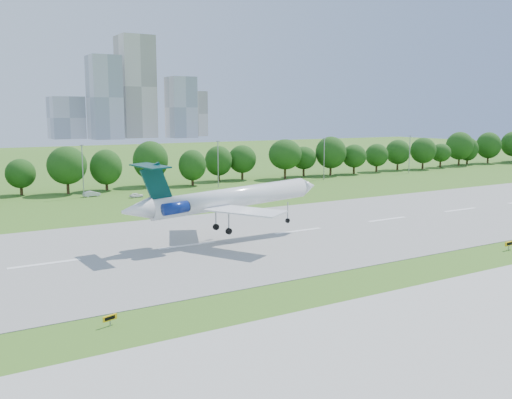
# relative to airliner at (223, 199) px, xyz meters

# --- Properties ---
(ground) EXTENTS (600.00, 600.00, 0.00)m
(ground) POSITION_rel_airliner_xyz_m (14.07, -24.94, -6.58)
(ground) COLOR #38681B
(ground) RESTS_ON ground
(runway) EXTENTS (400.00, 45.00, 0.08)m
(runway) POSITION_rel_airliner_xyz_m (14.07, 0.06, -6.54)
(runway) COLOR gray
(runway) RESTS_ON ground
(tree_line) EXTENTS (288.40, 8.40, 10.40)m
(tree_line) POSITION_rel_airliner_xyz_m (14.07, 67.06, -0.40)
(tree_line) COLOR #382314
(tree_line) RESTS_ON ground
(light_poles) EXTENTS (175.90, 0.25, 12.19)m
(light_poles) POSITION_rel_airliner_xyz_m (11.57, 57.06, -0.25)
(light_poles) COLOR gray
(light_poles) RESTS_ON ground
(skyline) EXTENTS (127.00, 52.00, 80.00)m
(skyline) POSITION_rel_airliner_xyz_m (114.23, 365.67, 23.88)
(skyline) COLOR #B2B2B7
(skyline) RESTS_ON ground
(airliner) EXTENTS (33.70, 24.54, 11.12)m
(airliner) POSITION_rel_airliner_xyz_m (0.00, 0.00, 0.00)
(airliner) COLOR white
(airliner) RESTS_ON ground
(taxi_sign_left) EXTENTS (1.43, 0.60, 1.02)m
(taxi_sign_left) POSITION_rel_airliner_xyz_m (-25.24, -25.45, -5.83)
(taxi_sign_left) COLOR gray
(taxi_sign_left) RESTS_ON ground
(taxi_sign_centre) EXTENTS (1.76, 0.33, 1.23)m
(taxi_sign_centre) POSITION_rel_airliner_xyz_m (32.14, -26.09, -5.68)
(taxi_sign_centre) COLOR gray
(taxi_sign_centre) RESTS_ON ground
(service_vehicle_a) EXTENTS (4.16, 2.00, 1.31)m
(service_vehicle_a) POSITION_rel_airliner_xyz_m (-3.97, 57.71, -5.93)
(service_vehicle_a) COLOR silver
(service_vehicle_a) RESTS_ON ground
(service_vehicle_b) EXTENTS (3.32, 1.69, 1.08)m
(service_vehicle_b) POSITION_rel_airliner_xyz_m (4.48, 50.82, -6.04)
(service_vehicle_b) COLOR white
(service_vehicle_b) RESTS_ON ground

